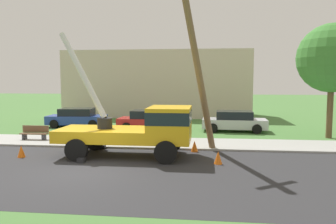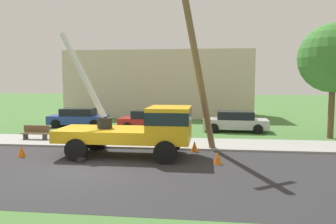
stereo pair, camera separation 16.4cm
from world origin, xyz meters
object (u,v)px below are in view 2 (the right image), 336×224
Objects in this scene: leaning_utility_pole at (196,61)px; parked_sedan_silver at (235,121)px; parked_sedan_red at (150,120)px; park_bench at (36,133)px; traffic_cone_curbside at (195,146)px; traffic_cone_behind at (22,151)px; parked_sedan_blue at (78,117)px; traffic_cone_ahead at (218,158)px; utility_truck at (142,127)px; roadside_tree_near at (334,58)px.

leaning_utility_pole reaches higher than parked_sedan_silver.
parked_sedan_red reaches higher than park_bench.
traffic_cone_curbside is at bearing -11.39° from park_bench.
park_bench is (-1.48, 3.97, 0.18)m from traffic_cone_behind.
leaning_utility_pole is 1.94× the size of parked_sedan_blue.
traffic_cone_curbside is (-1.07, 2.32, 0.00)m from traffic_cone_ahead.
utility_truck is 12.73m from roadside_tree_near.
traffic_cone_ahead is 0.35× the size of park_bench.
traffic_cone_curbside is 10.56m from roadside_tree_near.
traffic_cone_curbside is at bearing 114.76° from traffic_cone_ahead.
parked_sedan_blue reaches higher than traffic_cone_ahead.
leaning_utility_pole is 15.67× the size of traffic_cone_curbside.
traffic_cone_curbside is 7.63m from parked_sedan_red.
utility_truck is 1.50× the size of parked_sedan_blue.
park_bench is at bearing 155.41° from utility_truck.
park_bench reaches higher than traffic_cone_ahead.
parked_sedan_blue is 18.17m from roadside_tree_near.
park_bench is 18.39m from roadside_tree_near.
parked_sedan_silver is 13.02m from park_bench.
traffic_cone_behind is at bearing -117.09° from parked_sedan_red.
utility_truck is at bearing -24.59° from park_bench.
parked_sedan_silver is (2.50, 7.10, -3.79)m from leaning_utility_pole.
traffic_cone_curbside is 0.12× the size of parked_sedan_blue.
park_bench is (-9.51, 2.07, -4.04)m from leaning_utility_pole.
parked_sedan_red reaches higher than traffic_cone_behind.
parked_sedan_silver is 2.80× the size of park_bench.
traffic_cone_ahead and traffic_cone_curbside have the same top height.
roadside_tree_near is (11.59, -1.93, 4.18)m from parked_sedan_red.
traffic_cone_curbside is at bearing 28.84° from utility_truck.
parked_sedan_red is at bearing 116.22° from traffic_cone_ahead.
leaning_utility_pole is at bearing -109.40° from parked_sedan_silver.
park_bench is at bearing 167.72° from leaning_utility_pole.
park_bench is (-10.51, 4.23, 0.18)m from traffic_cone_ahead.
traffic_cone_curbside is (-0.07, 0.17, -4.22)m from leaning_utility_pole.
traffic_cone_curbside is at bearing -63.29° from parked_sedan_red.
roadside_tree_near is at bearing 30.39° from utility_truck.
parked_sedan_silver is 0.64× the size of roadside_tree_near.
traffic_cone_ahead is at bearing -63.78° from parked_sedan_red.
parked_sedan_silver is (5.99, 0.13, 0.00)m from parked_sedan_red.
parked_sedan_silver is (4.97, 8.25, -0.70)m from utility_truck.
parked_sedan_blue is (-1.29, 10.01, 0.43)m from traffic_cone_behind.
utility_truck is at bearing -53.50° from parked_sedan_blue.
traffic_cone_behind is at bearing 178.39° from traffic_cone_ahead.
parked_sedan_red is (-3.49, 6.97, -3.79)m from leaning_utility_pole.
parked_sedan_red is at bearing -11.06° from parked_sedan_blue.
park_bench is (-7.04, 3.22, -0.95)m from utility_truck.
parked_sedan_blue is (-9.25, 7.94, 0.43)m from traffic_cone_curbside.
parked_sedan_red is (-4.49, 9.13, 0.43)m from traffic_cone_ahead.
park_bench is at bearing 168.61° from traffic_cone_curbside.
traffic_cone_curbside is (2.40, 1.32, -1.13)m from utility_truck.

